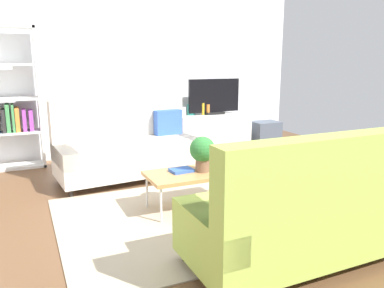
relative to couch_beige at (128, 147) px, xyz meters
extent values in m
plane|color=brown|center=(0.42, -1.29, -0.44)|extent=(7.68, 7.68, 0.00)
cube|color=silver|center=(0.42, 1.51, 1.01)|extent=(6.40, 0.12, 2.90)
cube|color=tan|center=(0.34, -1.62, -0.44)|extent=(2.90, 2.20, 0.01)
cube|color=beige|center=(-0.01, -0.07, -0.12)|extent=(1.97, 1.01, 0.44)
cube|color=beige|center=(-0.04, 0.25, 0.38)|extent=(1.91, 0.38, 0.56)
cube|color=beige|center=(0.84, 0.01, -0.01)|extent=(0.28, 0.86, 0.22)
cube|color=beige|center=(-0.85, -0.15, -0.01)|extent=(0.28, 0.86, 0.22)
cylinder|color=black|center=(0.89, -0.33, -0.39)|extent=(0.05, 0.05, 0.10)
cylinder|color=black|center=(-0.84, -0.49, -0.39)|extent=(0.05, 0.05, 0.10)
cylinder|color=black|center=(0.83, 0.35, -0.39)|extent=(0.05, 0.05, 0.10)
cylinder|color=black|center=(-0.90, 0.19, -0.39)|extent=(0.05, 0.05, 0.10)
cube|color=#3359B2|center=(0.65, 0.13, 0.28)|extent=(0.41, 0.18, 0.36)
cube|color=#A3BC4C|center=(0.69, -2.77, -0.12)|extent=(1.91, 0.86, 0.44)
cube|color=#A3BC4C|center=(0.70, -3.09, 0.38)|extent=(1.90, 0.22, 0.56)
cube|color=#A3BC4C|center=(-0.16, -2.78, -0.01)|extent=(0.21, 0.84, 0.22)
cube|color=#A3BC4C|center=(1.54, -2.76, -0.01)|extent=(0.21, 0.84, 0.22)
cylinder|color=black|center=(-0.18, -2.44, -0.39)|extent=(0.05, 0.05, 0.10)
cylinder|color=black|center=(1.56, -2.42, -0.39)|extent=(0.05, 0.05, 0.10)
cube|color=#288C4C|center=(0.02, -2.92, 0.28)|extent=(0.40, 0.14, 0.36)
cube|color=white|center=(0.47, -2.91, 0.28)|extent=(0.40, 0.14, 0.36)
cube|color=#B7844C|center=(0.39, -1.42, -0.04)|extent=(1.10, 0.56, 0.04)
cylinder|color=silver|center=(-0.11, -1.19, -0.25)|extent=(0.02, 0.02, 0.38)
cylinder|color=silver|center=(0.89, -1.19, -0.25)|extent=(0.02, 0.02, 0.38)
cylinder|color=silver|center=(-0.11, -1.65, -0.25)|extent=(0.02, 0.02, 0.38)
cylinder|color=silver|center=(0.89, -1.65, -0.25)|extent=(0.02, 0.02, 0.38)
cube|color=silver|center=(1.93, 1.17, -0.12)|extent=(1.40, 0.44, 0.64)
cube|color=black|center=(1.93, 1.15, 0.22)|extent=(0.36, 0.20, 0.04)
cube|color=black|center=(1.93, 1.15, 0.54)|extent=(1.00, 0.05, 0.60)
cube|color=white|center=(-1.04, 1.19, 0.61)|extent=(0.04, 0.36, 2.10)
cube|color=white|center=(-1.57, 1.19, -0.42)|extent=(1.10, 0.36, 0.04)
cube|color=white|center=(-1.57, 1.19, 0.11)|extent=(1.02, 0.36, 0.03)
cube|color=white|center=(-1.57, 1.19, 0.61)|extent=(1.02, 0.36, 0.03)
cube|color=#262626|center=(-1.55, 1.19, 0.30)|extent=(0.05, 0.29, 0.34)
cube|color=#3F8C4C|center=(-1.49, 1.19, 0.33)|extent=(0.05, 0.29, 0.42)
cube|color=#3F8C4C|center=(-1.42, 1.19, 0.33)|extent=(0.03, 0.29, 0.41)
cube|color=orange|center=(-1.36, 1.19, 0.30)|extent=(0.06, 0.29, 0.36)
cube|color=purple|center=(-1.27, 1.19, 0.29)|extent=(0.05, 0.29, 0.32)
cube|color=purple|center=(-1.18, 1.19, 0.28)|extent=(0.06, 0.29, 0.31)
cube|color=#4C5666|center=(3.03, 1.07, -0.22)|extent=(0.52, 0.40, 0.44)
cylinder|color=brown|center=(0.45, -1.44, 0.05)|extent=(0.15, 0.15, 0.14)
sphere|color=#2D7233|center=(0.45, -1.44, 0.23)|extent=(0.28, 0.28, 0.28)
cube|color=#3359B2|center=(0.24, -1.35, -0.01)|extent=(0.25, 0.20, 0.03)
cylinder|color=silver|center=(1.35, 1.22, 0.27)|extent=(0.09, 0.09, 0.15)
cylinder|color=#33B29E|center=(1.50, 1.22, 0.30)|extent=(0.14, 0.14, 0.19)
cylinder|color=gold|center=(1.70, 1.13, 0.31)|extent=(0.05, 0.05, 0.22)
cylinder|color=orange|center=(1.80, 1.13, 0.29)|extent=(0.06, 0.06, 0.19)
camera|label=1|loc=(-1.30, -5.06, 1.17)|focal=35.76mm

